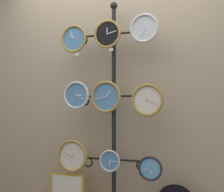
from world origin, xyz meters
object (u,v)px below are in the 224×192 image
at_px(clock_middle_center, 106,97).
at_px(clock_bottom_right, 150,168).
at_px(clock_top_left, 74,39).
at_px(clock_middle_right, 147,100).
at_px(clock_middle_left, 76,95).
at_px(clock_bottom_center, 110,161).
at_px(clock_top_center, 107,34).
at_px(clock_bottom_left, 72,156).
at_px(display_stand, 114,141).
at_px(clock_top_right, 144,28).

distance_m(clock_middle_center, clock_bottom_right, 0.77).
relative_size(clock_top_left, clock_middle_right, 0.94).
xyz_separation_m(clock_middle_left, clock_bottom_center, (0.35, 0.01, -0.62)).
bearing_deg(clock_top_center, clock_bottom_left, -177.80).
xyz_separation_m(clock_top_center, clock_middle_right, (0.39, -0.01, -0.63)).
distance_m(display_stand, clock_middle_right, 0.54).
xyz_separation_m(clock_top_center, clock_middle_center, (-0.02, 0.01, -0.60)).
relative_size(clock_top_right, clock_bottom_center, 1.30).
relative_size(clock_top_left, clock_bottom_left, 0.87).
bearing_deg(clock_top_right, clock_top_center, 178.34).
height_order(display_stand, clock_top_left, display_stand).
distance_m(clock_top_center, clock_top_right, 0.36).
height_order(clock_top_right, clock_bottom_center, clock_top_right).
relative_size(clock_top_right, clock_bottom_right, 1.23).
bearing_deg(clock_top_center, clock_bottom_center, 11.71).
relative_size(clock_middle_left, clock_bottom_center, 1.33).
bearing_deg(display_stand, clock_top_center, -109.19).
distance_m(clock_top_right, clock_bottom_center, 1.26).
bearing_deg(clock_bottom_center, clock_top_right, -2.61).
relative_size(clock_top_right, clock_middle_left, 0.98).
bearing_deg(clock_top_right, clock_bottom_center, 177.39).
bearing_deg(clock_bottom_right, clock_middle_right, 156.31).
bearing_deg(display_stand, clock_middle_left, -165.25).
height_order(clock_top_left, clock_top_right, clock_top_right).
bearing_deg(clock_bottom_right, display_stand, 164.29).
bearing_deg(clock_middle_left, display_stand, 14.75).
distance_m(clock_top_left, clock_middle_left, 0.56).
xyz_separation_m(clock_top_left, clock_middle_left, (0.03, 0.01, -0.56)).
relative_size(clock_middle_center, clock_middle_right, 1.03).
bearing_deg(clock_bottom_right, clock_top_center, 177.41).
distance_m(display_stand, clock_top_right, 1.10).
height_order(display_stand, clock_top_right, display_stand).
bearing_deg(clock_bottom_center, clock_top_left, -177.51).
height_order(clock_bottom_center, clock_bottom_right, clock_bottom_center).
relative_size(clock_top_center, clock_top_right, 1.02).
distance_m(clock_top_left, clock_bottom_left, 1.15).
bearing_deg(clock_middle_center, clock_bottom_center, -5.09).
height_order(clock_top_right, clock_middle_center, clock_top_right).
bearing_deg(clock_top_center, clock_middle_left, -179.20).
height_order(clock_bottom_left, clock_bottom_right, clock_bottom_left).
height_order(clock_middle_left, clock_middle_center, clock_middle_left).
height_order(clock_top_center, clock_middle_right, clock_top_center).
distance_m(display_stand, clock_bottom_left, 0.43).
bearing_deg(clock_top_center, clock_top_left, -178.14).
bearing_deg(clock_bottom_center, clock_middle_left, -178.44).
height_order(clock_top_right, clock_middle_left, clock_top_right).
xyz_separation_m(clock_middle_left, clock_bottom_left, (-0.04, -0.01, -0.59)).
xyz_separation_m(clock_middle_center, clock_middle_right, (0.41, -0.02, -0.04)).
distance_m(clock_top_left, clock_middle_center, 0.67).
bearing_deg(clock_top_center, clock_middle_center, 154.10).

